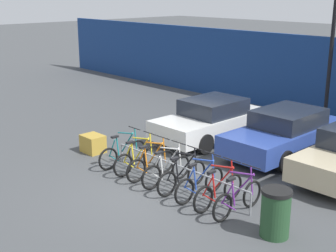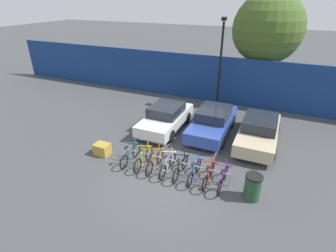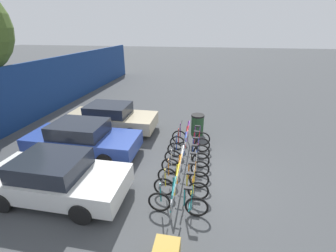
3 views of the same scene
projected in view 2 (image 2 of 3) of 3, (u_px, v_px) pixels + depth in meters
name	position (u px, v px, depth m)	size (l,w,h in m)	color
ground_plane	(165.00, 180.00, 10.77)	(120.00, 120.00, 0.00)	#424447
hoarding_wall	(223.00, 81.00, 17.83)	(36.00, 0.16, 3.19)	navy
bike_rack	(175.00, 162.00, 11.05)	(4.74, 0.04, 0.57)	gray
bicycle_teal	(130.00, 155.00, 11.75)	(0.68, 1.71, 1.05)	black
bicycle_yellow	(144.00, 158.00, 11.50)	(0.68, 1.71, 1.05)	black
bicycle_orange	(155.00, 161.00, 11.30)	(0.68, 1.71, 1.05)	black
bicycle_white	(168.00, 165.00, 11.08)	(0.68, 1.71, 1.05)	black
bicycle_black	(180.00, 168.00, 10.87)	(0.68, 1.71, 1.05)	black
bicycle_blue	(194.00, 172.00, 10.65)	(0.68, 1.71, 1.05)	black
bicycle_red	(209.00, 175.00, 10.43)	(0.68, 1.71, 1.05)	black
bicycle_purple	(223.00, 179.00, 10.23)	(0.68, 1.71, 1.05)	black
car_white	(166.00, 117.00, 14.62)	(1.91, 4.23, 1.40)	silver
car_blue	(213.00, 121.00, 14.17)	(1.91, 4.52, 1.40)	#2D479E
car_beige	(259.00, 131.00, 13.14)	(1.91, 4.43, 1.40)	#C1B28E
lamp_post	(221.00, 60.00, 16.32)	(0.24, 0.44, 5.67)	black
trash_bin	(253.00, 187.00, 9.58)	(0.63, 0.63, 1.03)	#234728
cargo_crate	(102.00, 149.00, 12.39)	(0.70, 0.56, 0.55)	#B28C33
tree_behind_hoarding	(268.00, 29.00, 17.04)	(4.58, 4.58, 7.15)	brown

